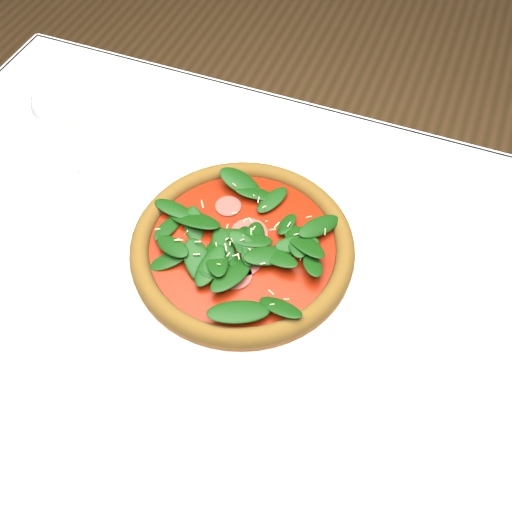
% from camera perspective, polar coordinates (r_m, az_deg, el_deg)
% --- Properties ---
extents(ground, '(6.00, 6.00, 0.00)m').
position_cam_1_polar(ground, '(1.51, -1.53, -17.81)').
color(ground, brown).
rests_on(ground, ground).
extents(dining_table, '(1.21, 0.81, 0.75)m').
position_cam_1_polar(dining_table, '(0.91, -2.42, -5.49)').
color(dining_table, silver).
rests_on(dining_table, ground).
extents(plate, '(0.38, 0.38, 0.02)m').
position_cam_1_polar(plate, '(0.84, -1.35, 0.28)').
color(plate, white).
rests_on(plate, dining_table).
extents(pizza, '(0.42, 0.42, 0.04)m').
position_cam_1_polar(pizza, '(0.82, -1.38, 1.15)').
color(pizza, '#A15B27').
rests_on(pizza, plate).
extents(wine_glass, '(0.08, 0.08, 0.19)m').
position_cam_1_polar(wine_glass, '(0.90, -19.02, 13.33)').
color(wine_glass, silver).
rests_on(wine_glass, dining_table).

